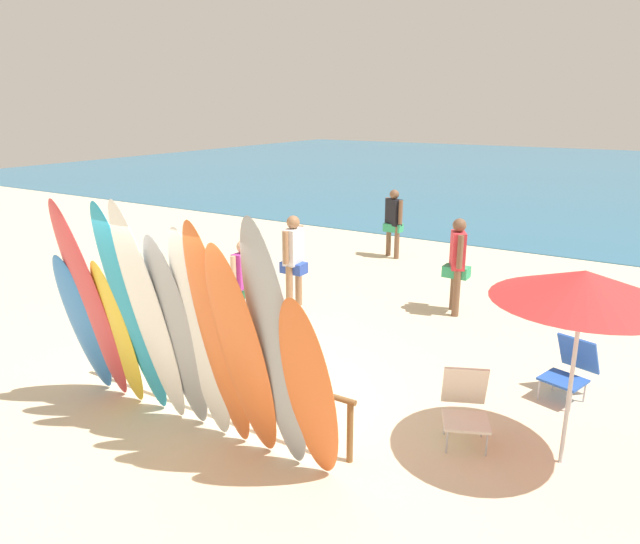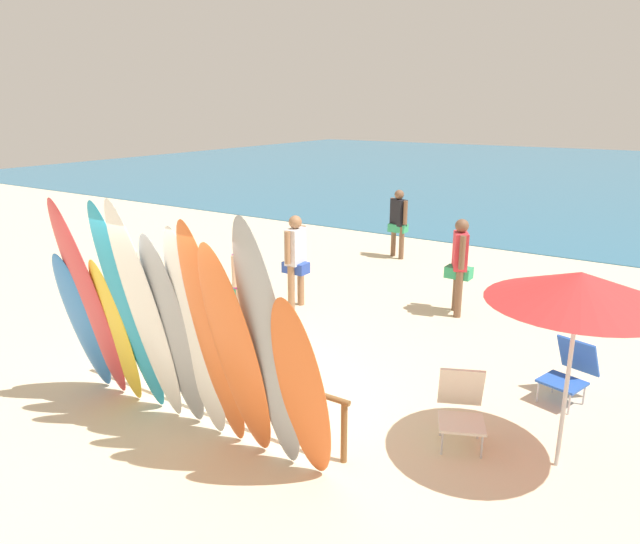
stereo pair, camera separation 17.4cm
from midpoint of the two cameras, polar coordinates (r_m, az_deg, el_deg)
ground at (r=19.55m, az=19.19°, el=4.50°), size 60.00×60.00×0.00m
ocean_water at (r=35.44m, az=25.91°, el=8.70°), size 60.00×40.00×0.02m
surfboard_rack at (r=7.18m, az=-10.07°, el=-9.36°), size 3.89×0.07×0.74m
surfboard_blue_0 at (r=7.94m, az=-21.84°, el=-4.71°), size 0.54×0.65×1.98m
surfboard_red_1 at (r=7.55m, az=-21.25°, el=-2.85°), size 0.58×0.78×2.69m
surfboard_yellow_2 at (r=7.48m, az=-18.89°, el=-5.73°), size 0.53×0.54×1.97m
surfboard_teal_3 at (r=7.01m, az=-17.73°, el=-3.80°), size 0.57×0.78×2.72m
surfboard_white_4 at (r=6.69m, az=-16.10°, el=-4.35°), size 0.49×0.81×2.79m
surfboard_grey_5 at (r=6.61m, az=-13.58°, el=-6.06°), size 0.54×0.67×2.43m
surfboard_white_6 at (r=6.34m, az=-11.41°, el=-6.38°), size 0.62×0.62×2.54m
surfboard_orange_7 at (r=6.06m, az=-9.71°, el=-6.71°), size 0.48×0.74×2.67m
surfboard_orange_8 at (r=5.85m, az=-7.37°, el=-8.29°), size 0.56×0.80×2.51m
surfboard_grey_9 at (r=5.60m, az=-4.24°, el=-7.86°), size 0.60×0.76×2.78m
surfboard_orange_10 at (r=5.58m, az=-0.87°, el=-11.82°), size 0.55×0.66×2.09m
beachgoer_near_rack at (r=10.57m, az=-1.95°, el=1.65°), size 0.46×0.66×1.75m
beachgoer_strolling at (r=10.57m, az=14.11°, el=1.15°), size 0.46×0.61×1.75m
beachgoer_by_water at (r=9.64m, az=-6.91°, el=-0.64°), size 0.40×0.59×1.55m
beachgoer_photographing at (r=14.32m, az=8.11°, el=5.22°), size 0.58×0.39×1.69m
beach_chair_red at (r=6.85m, az=14.52°, el=-12.57°), size 0.72×0.80×0.83m
beach_chair_blue at (r=8.16m, az=24.14°, el=-8.72°), size 0.69×0.83×0.81m
beach_umbrella at (r=6.13m, az=25.05°, el=-1.43°), size 1.78×1.78×2.13m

